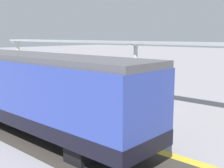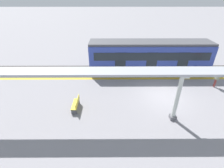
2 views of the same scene
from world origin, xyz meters
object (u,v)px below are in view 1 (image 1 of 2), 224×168
at_px(canopy_pillar_third, 19,60).
at_px(bench_near_end, 54,84).
at_px(canopy_pillar_second, 135,72).
at_px(trash_bin, 8,74).
at_px(train_near_carriage, 29,91).
at_px(platform_info_sign, 36,75).
at_px(passenger_waiting_near_edge, 29,84).

relative_size(canopy_pillar_third, bench_near_end, 2.45).
height_order(canopy_pillar_second, trash_bin, canopy_pillar_second).
xyz_separation_m(train_near_carriage, platform_info_sign, (5.28, 7.51, -0.50)).
relative_size(bench_near_end, trash_bin, 1.67).
xyz_separation_m(train_near_carriage, canopy_pillar_second, (8.08, 0.26, 0.06)).
distance_m(train_near_carriage, canopy_pillar_second, 8.08).
bearing_deg(canopy_pillar_second, canopy_pillar_third, 90.00).
bearing_deg(platform_info_sign, bench_near_end, 3.93).
bearing_deg(trash_bin, canopy_pillar_third, -67.91).
xyz_separation_m(canopy_pillar_second, passenger_waiting_near_edge, (-4.53, 5.49, -0.83)).
bearing_deg(trash_bin, bench_near_end, -94.30).
distance_m(canopy_pillar_second, passenger_waiting_near_edge, 7.16).
bearing_deg(passenger_waiting_near_edge, bench_near_end, 29.04).
xyz_separation_m(canopy_pillar_second, canopy_pillar_third, (0.00, 14.57, 0.00)).
bearing_deg(trash_bin, canopy_pillar_second, -88.09).
height_order(bench_near_end, trash_bin, trash_bin).
bearing_deg(canopy_pillar_third, bench_near_end, -99.21).
height_order(canopy_pillar_third, bench_near_end, canopy_pillar_third).
distance_m(train_near_carriage, trash_bin, 17.87).
relative_size(canopy_pillar_third, platform_info_sign, 1.70).
bearing_deg(canopy_pillar_third, passenger_waiting_near_edge, -116.51).
bearing_deg(bench_near_end, train_near_carriage, -132.19).
relative_size(train_near_carriage, trash_bin, 14.37).
xyz_separation_m(canopy_pillar_second, bench_near_end, (-1.17, 7.36, -1.45)).
bearing_deg(bench_near_end, canopy_pillar_second, -80.96).
bearing_deg(train_near_carriage, bench_near_end, 47.81).
height_order(trash_bin, platform_info_sign, platform_info_sign).
bearing_deg(passenger_waiting_near_edge, train_near_carriage, -121.66).
distance_m(canopy_pillar_third, bench_near_end, 7.45).
relative_size(bench_near_end, passenger_waiting_near_edge, 0.89).
distance_m(bench_near_end, trash_bin, 8.54).
bearing_deg(passenger_waiting_near_edge, trash_bin, 68.94).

